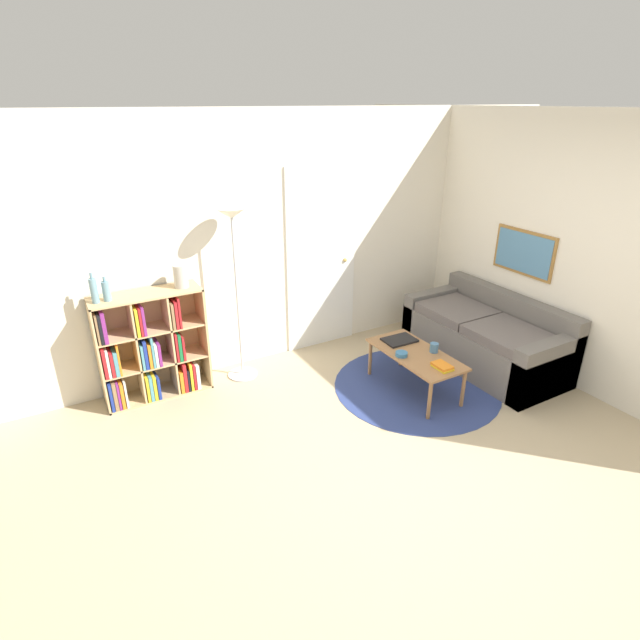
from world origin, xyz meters
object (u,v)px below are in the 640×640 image
bookshelf (150,350)px  vase_on_shelf (181,276)px  cup (434,348)px  bowl (402,354)px  bottle_left (94,290)px  coffee_table (415,357)px  floor_lamp (233,243)px  laptop (399,340)px  bottle_middle (106,291)px  couch (487,338)px

bookshelf → vase_on_shelf: size_ratio=4.89×
bookshelf → cup: size_ratio=11.39×
bowl → bottle_left: bottle_left is taller
bookshelf → bottle_left: 0.78m
bookshelf → coffee_table: (2.25, -1.19, -0.11)m
bookshelf → floor_lamp: floor_lamp is taller
laptop → bottle_middle: bearing=161.1°
bottle_left → vase_on_shelf: 0.75m
coffee_table → cup: 0.20m
cup → vase_on_shelf: (-2.04, 1.26, 0.70)m
couch → bottle_middle: (-3.60, 1.10, 0.86)m
floor_lamp → bottle_left: size_ratio=6.40×
bottle_left → floor_lamp: bearing=-2.2°
laptop → bowl: bowl is taller
bookshelf → floor_lamp: bearing=-4.9°
coffee_table → cup: cup is taller
bookshelf → laptop: bookshelf is taller
bookshelf → coffee_table: size_ratio=1.05×
couch → coffee_table: bearing=-176.3°
bookshelf → laptop: 2.45m
coffee_table → bowl: bowl is taller
coffee_table → laptop: size_ratio=3.02×
coffee_table → bottle_left: size_ratio=3.66×
floor_lamp → bowl: 1.91m
bowl → bottle_left: 2.82m
cup → vase_on_shelf: bearing=148.4°
bottle_middle → bookshelf: bearing=4.4°
bottle_left → bottle_middle: size_ratio=1.25×
floor_lamp → vase_on_shelf: 0.57m
coffee_table → bottle_middle: size_ratio=4.56×
coffee_table → laptop: laptop is taller
laptop → bowl: size_ratio=2.84×
bowl → bottle_middle: 2.73m
bowl → laptop: bearing=55.3°
bottle_left → cup: bearing=-23.8°
floor_lamp → coffee_table: (1.37, -1.11, -1.05)m
bookshelf → bottle_left: (-0.38, -0.03, 0.69)m
coffee_table → vase_on_shelf: vase_on_shelf is taller
bookshelf → couch: bookshelf is taller
vase_on_shelf → laptop: bearing=-25.2°
cup → bowl: bearing=164.5°
bottle_middle → laptop: bearing=-18.9°
cup → laptop: bearing=111.2°
laptop → bottle_left: bearing=161.8°
couch → bowl: couch is taller
couch → bottle_middle: 3.86m
cup → bottle_middle: bottle_middle is taller
coffee_table → bowl: 0.17m
couch → bookshelf: bearing=161.3°
coffee_table → laptop: (0.03, 0.29, 0.05)m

